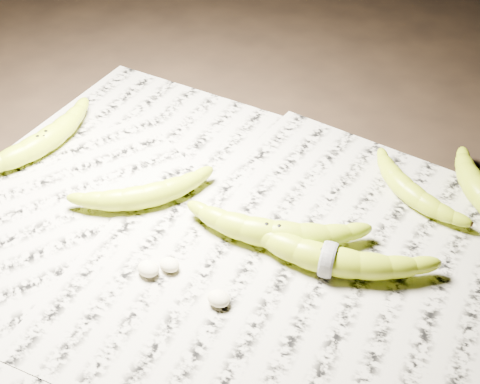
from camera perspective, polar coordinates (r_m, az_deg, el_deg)
The scene contains 11 objects.
ground at distance 1.00m, azimuth 1.25°, elevation -2.63°, with size 3.00×3.00×0.00m, color black.
newspaper_patch at distance 0.99m, azimuth -0.89°, elevation -2.77°, with size 0.90×0.70×0.01m, color #BCB7A1.
banana_left_a at distance 1.15m, azimuth -16.51°, elevation 4.23°, with size 0.23×0.06×0.04m, color #BBD01A, non-canonical shape.
banana_left_b at distance 1.01m, azimuth -8.12°, elevation -0.22°, with size 0.19×0.06×0.04m, color #BBD01A, non-canonical shape.
banana_center at distance 0.94m, azimuth 2.82°, elevation -3.43°, with size 0.23×0.07×0.04m, color #BBD01A, non-canonical shape.
banana_taped at distance 0.91m, azimuth 7.56°, elevation -5.59°, with size 0.25×0.07×0.04m, color #BBD01A, non-canonical shape.
banana_upper_a at distance 1.05m, azimuth 14.12°, elevation 0.30°, with size 0.17×0.05×0.03m, color #BBD01A, non-canonical shape.
measuring_tape at distance 0.91m, azimuth 7.56°, elevation -5.59°, with size 0.05×0.05×0.00m, color white.
flesh_chunk_a at distance 0.92m, azimuth -7.85°, elevation -6.34°, with size 0.03×0.03×0.02m, color #FDF8C4.
flesh_chunk_b at distance 0.92m, azimuth -6.04°, elevation -6.03°, with size 0.03×0.02×0.02m, color #FDF8C4.
flesh_chunk_c at distance 0.88m, azimuth -1.84°, elevation -8.91°, with size 0.03×0.03×0.02m, color #FDF8C4.
Camera 1 is at (0.38, -0.61, 0.69)m, focal length 50.00 mm.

